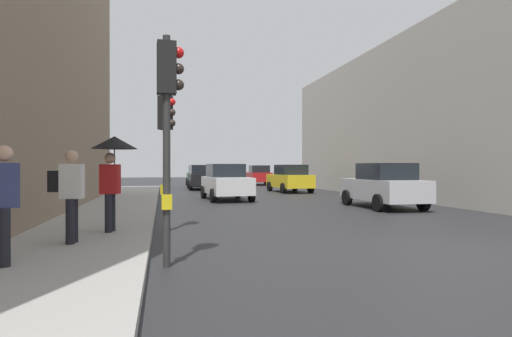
# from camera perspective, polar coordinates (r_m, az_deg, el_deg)

# --- Properties ---
(ground_plane) EXTENTS (120.00, 120.00, 0.00)m
(ground_plane) POSITION_cam_1_polar(r_m,az_deg,el_deg) (9.22, 24.89, -9.88)
(ground_plane) COLOR #28282B
(sidewalk_kerb) EXTENTS (2.78, 40.00, 0.16)m
(sidewalk_kerb) POSITION_cam_1_polar(r_m,az_deg,el_deg) (13.40, -19.53, -6.37)
(sidewalk_kerb) COLOR #A8A5A0
(sidewalk_kerb) RESTS_ON ground
(building_facade_right) EXTENTS (12.00, 30.15, 8.13)m
(building_facade_right) POSITION_cam_1_polar(r_m,az_deg,el_deg) (25.15, 31.13, 5.77)
(building_facade_right) COLOR #B2ADA3
(building_facade_right) RESTS_ON ground
(traffic_light_near_right) EXTENTS (0.44, 0.37, 3.48)m
(traffic_light_near_right) POSITION_cam_1_polar(r_m,az_deg,el_deg) (10.69, -12.07, 4.43)
(traffic_light_near_right) COLOR #2D2D2D
(traffic_light_near_right) RESTS_ON ground
(traffic_light_near_left) EXTENTS (0.44, 0.26, 3.72)m
(traffic_light_near_left) POSITION_cam_1_polar(r_m,az_deg,el_deg) (6.98, -11.82, 8.08)
(traffic_light_near_left) COLOR #2D2D2D
(traffic_light_near_left) RESTS_ON ground
(car_red_sedan) EXTENTS (2.17, 4.28, 1.76)m
(car_red_sedan) POSITION_cam_1_polar(r_m,az_deg,el_deg) (38.05, 0.38, -0.91)
(car_red_sedan) COLOR red
(car_red_sedan) RESTS_ON ground
(car_white_compact) EXTENTS (2.23, 4.31, 1.76)m
(car_white_compact) POSITION_cam_1_polar(r_m,az_deg,el_deg) (20.67, -4.08, -1.83)
(car_white_compact) COLOR silver
(car_white_compact) RESTS_ON ground
(car_yellow_taxi) EXTENTS (2.23, 4.30, 1.76)m
(car_yellow_taxi) POSITION_cam_1_polar(r_m,az_deg,el_deg) (27.16, 4.59, -1.35)
(car_yellow_taxi) COLOR yellow
(car_yellow_taxi) RESTS_ON ground
(car_silver_hatchback) EXTENTS (2.04, 4.21, 1.76)m
(car_silver_hatchback) POSITION_cam_1_polar(r_m,az_deg,el_deg) (17.33, 16.86, -2.23)
(car_silver_hatchback) COLOR #BCBCC1
(car_silver_hatchback) RESTS_ON ground
(car_green_estate) EXTENTS (2.06, 4.22, 1.76)m
(car_green_estate) POSITION_cam_1_polar(r_m,az_deg,el_deg) (36.28, -7.75, -0.96)
(car_green_estate) COLOR #2D6038
(car_green_estate) RESTS_ON ground
(car_dark_suv) EXTENTS (2.07, 4.22, 1.76)m
(car_dark_suv) POSITION_cam_1_polar(r_m,az_deg,el_deg) (30.61, -7.30, -1.17)
(car_dark_suv) COLOR black
(car_dark_suv) RESTS_ON ground
(pedestrian_with_umbrella) EXTENTS (1.00, 1.00, 2.14)m
(pedestrian_with_umbrella) POSITION_cam_1_polar(r_m,az_deg,el_deg) (9.95, -18.78, 1.52)
(pedestrian_with_umbrella) COLOR black
(pedestrian_with_umbrella) RESTS_ON sidewalk_kerb
(pedestrian_with_black_backpack) EXTENTS (0.63, 0.37, 1.77)m
(pedestrian_with_black_backpack) POSITION_cam_1_polar(r_m,az_deg,el_deg) (8.76, -23.94, -2.74)
(pedestrian_with_black_backpack) COLOR black
(pedestrian_with_black_backpack) RESTS_ON sidewalk_kerb
(pedestrian_with_grey_backpack) EXTENTS (0.65, 0.44, 1.77)m
(pedestrian_with_grey_backpack) POSITION_cam_1_polar(r_m,az_deg,el_deg) (7.22, -31.27, -3.38)
(pedestrian_with_grey_backpack) COLOR black
(pedestrian_with_grey_backpack) RESTS_ON sidewalk_kerb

